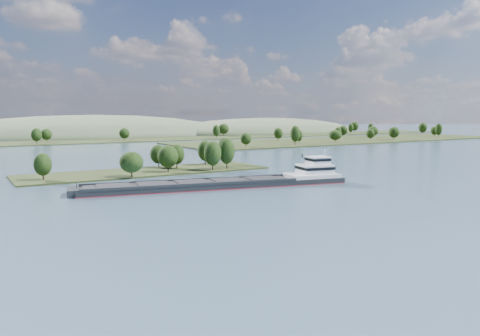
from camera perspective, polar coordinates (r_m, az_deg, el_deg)
ground at (r=139.71m, az=-2.67°, el=-3.21°), size 1800.00×1800.00×0.00m
tree_island at (r=194.21m, az=-9.27°, el=0.65°), size 100.00×33.06×14.28m
right_bank at (r=424.13m, az=13.23°, el=3.45°), size 320.00×90.00×15.66m
back_shoreline at (r=408.02m, az=-20.92°, el=3.02°), size 900.00×60.00×15.51m
hill_east at (r=573.20m, az=3.09°, el=4.33°), size 260.00×140.00×36.00m
hill_west at (r=516.73m, az=-17.51°, el=3.77°), size 320.00×160.00×44.00m
cargo_barge at (r=153.87m, az=-0.68°, el=-1.69°), size 90.77×29.41×12.24m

